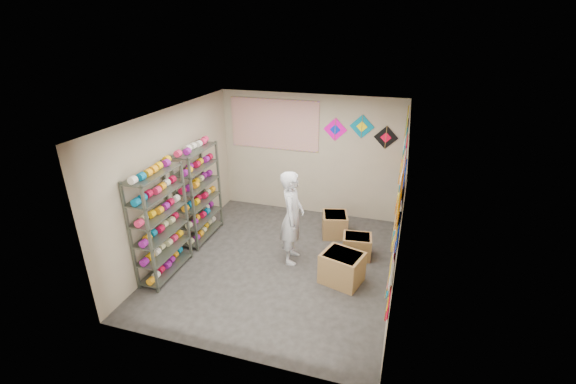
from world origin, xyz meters
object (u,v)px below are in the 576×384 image
(shopkeeper, at_px, (292,218))
(shelf_rack_back, at_px, (199,194))
(carton_a, at_px, (342,268))
(carton_b, at_px, (357,246))
(shelf_rack_front, at_px, (160,224))
(carton_c, at_px, (335,225))

(shopkeeper, bearing_deg, shelf_rack_back, 74.64)
(shelf_rack_back, bearing_deg, carton_a, -12.59)
(shelf_rack_back, relative_size, carton_a, 2.94)
(shelf_rack_back, distance_m, carton_b, 3.21)
(carton_b, bearing_deg, shopkeeper, -164.73)
(carton_b, bearing_deg, carton_a, -105.93)
(shelf_rack_front, bearing_deg, shopkeeper, 27.27)
(shelf_rack_front, relative_size, shopkeeper, 1.09)
(shelf_rack_front, xyz_separation_m, carton_b, (3.12, 1.49, -0.74))
(shelf_rack_back, height_order, carton_b, shelf_rack_back)
(shelf_rack_back, height_order, carton_a, shelf_rack_back)
(shelf_rack_front, height_order, carton_b, shelf_rack_front)
(carton_b, xyz_separation_m, carton_c, (-0.54, 0.68, 0.02))
(shelf_rack_front, height_order, carton_a, shelf_rack_front)
(carton_a, bearing_deg, shopkeeper, 174.62)
(carton_a, height_order, carton_c, carton_a)
(shopkeeper, bearing_deg, carton_a, -119.28)
(shopkeeper, relative_size, carton_b, 3.34)
(carton_b, bearing_deg, shelf_rack_front, -161.40)
(shelf_rack_front, bearing_deg, carton_b, 25.46)
(carton_a, relative_size, carton_b, 1.24)
(shelf_rack_front, relative_size, shelf_rack_back, 1.00)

